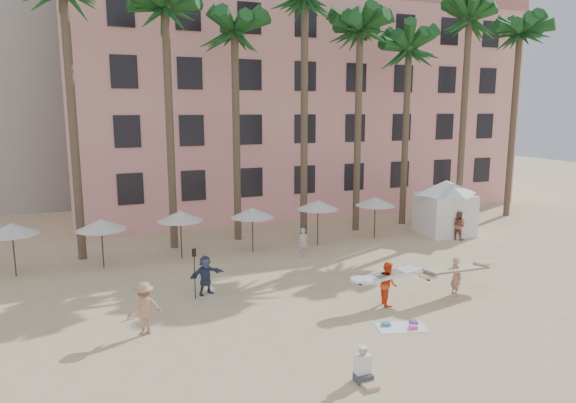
{
  "coord_description": "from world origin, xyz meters",
  "views": [
    {
      "loc": [
        -9.5,
        -14.44,
        7.97
      ],
      "look_at": [
        -1.42,
        6.0,
        4.0
      ],
      "focal_mm": 32.0,
      "sensor_mm": 36.0,
      "label": 1
    }
  ],
  "objects_px": {
    "carrier_yellow": "(456,273)",
    "carrier_white": "(388,282)",
    "cabana": "(445,202)",
    "pink_hotel": "(294,109)"
  },
  "relations": [
    {
      "from": "carrier_yellow",
      "to": "carrier_white",
      "type": "height_order",
      "value": "carrier_white"
    },
    {
      "from": "pink_hotel",
      "to": "cabana",
      "type": "height_order",
      "value": "pink_hotel"
    },
    {
      "from": "carrier_yellow",
      "to": "carrier_white",
      "type": "relative_size",
      "value": 1.28
    },
    {
      "from": "pink_hotel",
      "to": "cabana",
      "type": "distance_m",
      "value": 15.97
    },
    {
      "from": "pink_hotel",
      "to": "carrier_yellow",
      "type": "distance_m",
      "value": 24.47
    },
    {
      "from": "carrier_yellow",
      "to": "carrier_white",
      "type": "distance_m",
      "value": 3.36
    },
    {
      "from": "pink_hotel",
      "to": "carrier_white",
      "type": "relative_size",
      "value": 12.67
    },
    {
      "from": "pink_hotel",
      "to": "cabana",
      "type": "bearing_deg",
      "value": -71.09
    },
    {
      "from": "cabana",
      "to": "carrier_white",
      "type": "distance_m",
      "value": 13.7
    },
    {
      "from": "pink_hotel",
      "to": "cabana",
      "type": "xyz_separation_m",
      "value": [
        4.81,
        -14.03,
        -5.93
      ]
    }
  ]
}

